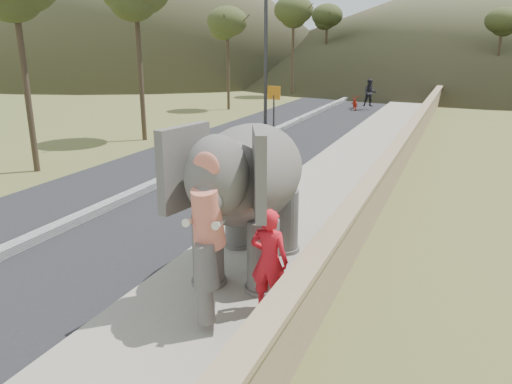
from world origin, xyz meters
TOP-DOWN VIEW (x-y plane):
  - ground at (0.00, 0.00)m, footprint 160.00×160.00m
  - road at (-5.00, 10.00)m, footprint 7.00×120.00m
  - median at (-5.00, 10.00)m, footprint 0.35×120.00m
  - walkway at (0.00, 10.00)m, footprint 3.00×120.00m
  - parapet at (1.65, 10.00)m, footprint 0.30×120.00m
  - lamppost at (-4.69, 15.38)m, footprint 1.76×0.36m
  - signboard at (-4.50, 15.16)m, footprint 0.60×0.08m
  - hill_far at (5.00, 70.00)m, footprint 80.00×80.00m
  - elephant_and_man at (0.02, 1.90)m, footprint 2.51×4.21m
  - motorcyclist at (-2.76, 26.92)m, footprint 2.02×1.94m
  - trees at (4.74, 29.55)m, footprint 48.49×42.83m

SIDE VIEW (x-z plane):
  - ground at x=0.00m, z-range 0.00..0.00m
  - road at x=-5.00m, z-range 0.00..0.03m
  - walkway at x=0.00m, z-range 0.00..0.15m
  - median at x=-5.00m, z-range 0.00..0.22m
  - parapet at x=1.65m, z-range 0.00..1.10m
  - motorcyclist at x=-2.76m, z-range -0.22..1.79m
  - elephant_and_man at x=0.02m, z-range 0.14..3.03m
  - signboard at x=-4.50m, z-range 0.44..2.84m
  - trees at x=4.74m, z-range -0.32..7.91m
  - lamppost at x=-4.69m, z-range 0.87..8.87m
  - hill_far at x=5.00m, z-range 0.00..14.00m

